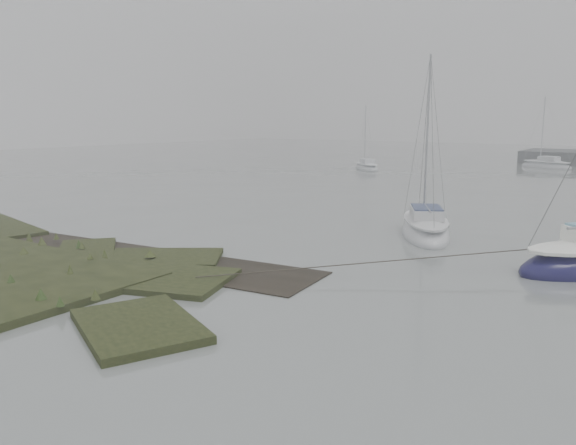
{
  "coord_description": "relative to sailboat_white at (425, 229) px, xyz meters",
  "views": [
    {
      "loc": [
        10.57,
        -8.9,
        4.92
      ],
      "look_at": [
        0.98,
        5.06,
        1.8
      ],
      "focal_mm": 35.0,
      "sensor_mm": 36.0,
      "label": 1
    }
  ],
  "objects": [
    {
      "name": "ground",
      "position": [
        -2.03,
        16.02,
        -0.26
      ],
      "size": [
        160.0,
        160.0,
        0.0
      ],
      "primitive_type": "plane",
      "color": "gray",
      "rests_on": "ground"
    },
    {
      "name": "sailboat_far_a",
      "position": [
        -16.56,
        27.42,
        -0.04
      ],
      "size": [
        4.61,
        4.55,
        6.88
      ],
      "rotation": [
        0.0,
        0.0,
        0.8
      ],
      "color": "silver",
      "rests_on": "ground"
    },
    {
      "name": "sailboat_white",
      "position": [
        0.0,
        0.0,
        0.0
      ],
      "size": [
        4.39,
        6.06,
        8.23
      ],
      "rotation": [
        0.0,
        0.0,
        0.48
      ],
      "color": "silver",
      "rests_on": "ground"
    },
    {
      "name": "sailboat_far_c",
      "position": [
        -2.21,
        39.6,
        -0.01
      ],
      "size": [
        5.77,
        3.77,
        7.75
      ],
      "rotation": [
        0.0,
        0.0,
        1.18
      ],
      "color": "#B9BDC4",
      "rests_on": "ground"
    }
  ]
}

